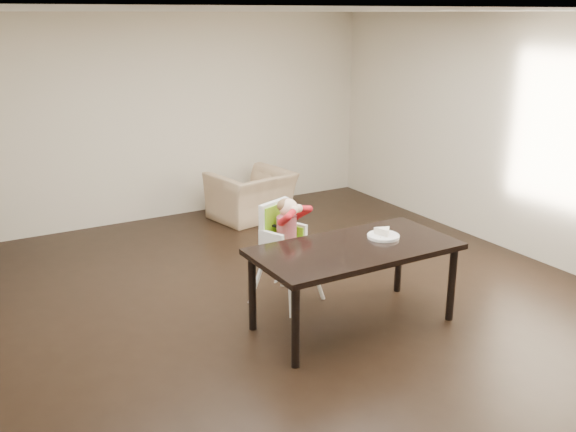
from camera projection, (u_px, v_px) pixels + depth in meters
name	position (u px, v px, depth m)	size (l,w,h in m)	color
ground	(302.00, 312.00, 6.03)	(7.00, 7.00, 0.00)	black
room_walls	(303.00, 115.00, 5.47)	(6.02, 7.02, 2.71)	beige
dining_table	(355.00, 255.00, 5.59)	(1.80, 0.90, 0.75)	black
high_chair	(285.00, 229.00, 6.05)	(0.57, 0.57, 1.04)	white
plate	(383.00, 234.00, 5.78)	(0.38, 0.38, 0.08)	white
armchair	(251.00, 188.00, 8.64)	(0.99, 0.65, 0.87)	tan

